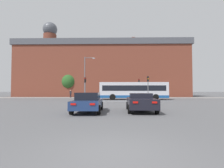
% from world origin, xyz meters
% --- Properties ---
extents(ground_plane, '(400.00, 400.00, 0.00)m').
position_xyz_m(ground_plane, '(0.00, 0.00, 0.00)').
color(ground_plane, '#545456').
extents(stop_line_strip, '(7.55, 0.30, 0.01)m').
position_xyz_m(stop_line_strip, '(0.00, 21.67, 0.00)').
color(stop_line_strip, silver).
rests_on(stop_line_strip, ground_plane).
extents(far_pavement, '(68.39, 2.50, 0.01)m').
position_xyz_m(far_pavement, '(0.00, 33.94, 0.01)').
color(far_pavement, '#A09B91').
rests_on(far_pavement, ground_plane).
extents(brick_civic_building, '(45.23, 13.98, 21.17)m').
position_xyz_m(brick_civic_building, '(-3.76, 44.68, 7.43)').
color(brick_civic_building, brown).
rests_on(brick_civic_building, ground_plane).
extents(car_saloon_left, '(2.09, 4.71, 1.43)m').
position_xyz_m(car_saloon_left, '(-1.99, 8.51, 0.73)').
color(car_saloon_left, navy).
rests_on(car_saloon_left, ground_plane).
extents(car_roadster_right, '(2.16, 4.61, 1.37)m').
position_xyz_m(car_roadster_right, '(1.96, 8.94, 0.71)').
color(car_roadster_right, black).
rests_on(car_roadster_right, ground_plane).
extents(bus_crossing_lead, '(11.53, 2.76, 2.98)m').
position_xyz_m(bus_crossing_lead, '(3.10, 25.83, 1.60)').
color(bus_crossing_lead, silver).
rests_on(bus_crossing_lead, ground_plane).
extents(traffic_light_far_right, '(0.26, 0.31, 4.10)m').
position_xyz_m(traffic_light_far_right, '(5.10, 33.47, 2.76)').
color(traffic_light_far_right, slate).
rests_on(traffic_light_far_right, ground_plane).
extents(traffic_light_near_right, '(0.26, 0.31, 3.78)m').
position_xyz_m(traffic_light_near_right, '(5.02, 22.48, 2.56)').
color(traffic_light_near_right, slate).
rests_on(traffic_light_near_right, ground_plane).
extents(traffic_light_near_left, '(0.26, 0.31, 3.63)m').
position_xyz_m(traffic_light_near_left, '(-4.73, 22.78, 2.47)').
color(traffic_light_near_left, slate).
rests_on(traffic_light_near_left, ground_plane).
extents(street_lamp_junction, '(1.96, 0.36, 7.64)m').
position_xyz_m(street_lamp_junction, '(-5.22, 26.81, 4.62)').
color(street_lamp_junction, slate).
rests_on(street_lamp_junction, ground_plane).
extents(pedestrian_waiting, '(0.40, 0.25, 1.71)m').
position_xyz_m(pedestrian_waiting, '(-9.89, 33.85, 1.00)').
color(pedestrian_waiting, black).
rests_on(pedestrian_waiting, ground_plane).
extents(pedestrian_walking_east, '(0.44, 0.31, 1.69)m').
position_xyz_m(pedestrian_walking_east, '(-2.60, 34.71, 0.99)').
color(pedestrian_walking_east, brown).
rests_on(pedestrian_walking_east, ground_plane).
extents(tree_by_building, '(3.79, 3.79, 5.80)m').
position_xyz_m(tree_by_building, '(-11.62, 39.01, 3.79)').
color(tree_by_building, '#4C3823').
rests_on(tree_by_building, ground_plane).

